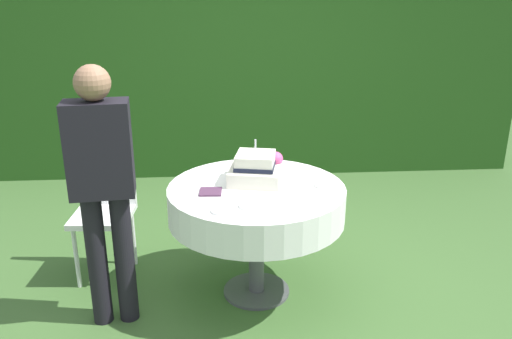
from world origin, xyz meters
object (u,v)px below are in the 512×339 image
object	(u,v)px
cake_table	(256,203)
standing_person	(103,182)
wedding_cake	(257,169)
serving_plate_near	(221,211)
garden_chair	(105,202)
serving_plate_left	(251,205)
napkin_stack	(211,192)
serving_plate_far	(324,185)

from	to	relation	value
cake_table	standing_person	world-z (taller)	standing_person
wedding_cake	cake_table	bearing A→B (deg)	-94.53
serving_plate_near	garden_chair	distance (m)	1.14
serving_plate_left	napkin_stack	world-z (taller)	same
napkin_stack	standing_person	size ratio (longest dim) A/B	0.09
serving_plate_left	napkin_stack	size ratio (longest dim) A/B	1.08
serving_plate_near	napkin_stack	world-z (taller)	same
garden_chair	serving_plate_near	bearing A→B (deg)	-42.33
serving_plate_far	napkin_stack	size ratio (longest dim) A/B	0.82
wedding_cake	serving_plate_far	xyz separation A→B (m)	(0.42, -0.12, -0.08)
wedding_cake	serving_plate_near	bearing A→B (deg)	-116.74
garden_chair	wedding_cake	bearing A→B (deg)	-14.66
wedding_cake	serving_plate_near	world-z (taller)	wedding_cake
serving_plate_near	serving_plate_far	distance (m)	0.75
serving_plate_near	serving_plate_far	size ratio (longest dim) A/B	1.03
serving_plate_left	standing_person	distance (m)	0.87
serving_plate_left	serving_plate_far	bearing A→B (deg)	30.62
cake_table	standing_person	distance (m)	0.97
standing_person	napkin_stack	bearing A→B (deg)	14.88
wedding_cake	garden_chair	size ratio (longest dim) A/B	0.43
serving_plate_far	napkin_stack	world-z (taller)	same
garden_chair	serving_plate_left	bearing A→B (deg)	-34.57
serving_plate_left	standing_person	world-z (taller)	standing_person
serving_plate_near	garden_chair	xyz separation A→B (m)	(-0.82, 0.75, -0.24)
standing_person	garden_chair	bearing A→B (deg)	103.42
serving_plate_near	napkin_stack	size ratio (longest dim) A/B	0.85
napkin_stack	cake_table	bearing A→B (deg)	14.78
serving_plate_near	cake_table	bearing A→B (deg)	58.07
cake_table	napkin_stack	distance (m)	0.32
garden_chair	serving_plate_far	bearing A→B (deg)	-15.16
serving_plate_left	garden_chair	world-z (taller)	garden_chair
wedding_cake	serving_plate_far	bearing A→B (deg)	-16.40
cake_table	standing_person	bearing A→B (deg)	-165.15
serving_plate_left	napkin_stack	bearing A→B (deg)	135.97
serving_plate_far	garden_chair	bearing A→B (deg)	164.84
wedding_cake	napkin_stack	distance (m)	0.36
garden_chair	standing_person	xyz separation A→B (m)	(0.15, -0.62, 0.39)
wedding_cake	garden_chair	world-z (taller)	wedding_cake
cake_table	serving_plate_far	distance (m)	0.45
wedding_cake	garden_chair	xyz separation A→B (m)	(-1.06, 0.28, -0.32)
serving_plate_near	napkin_stack	xyz separation A→B (m)	(-0.06, 0.29, -0.00)
serving_plate_left	serving_plate_near	bearing A→B (deg)	-160.99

